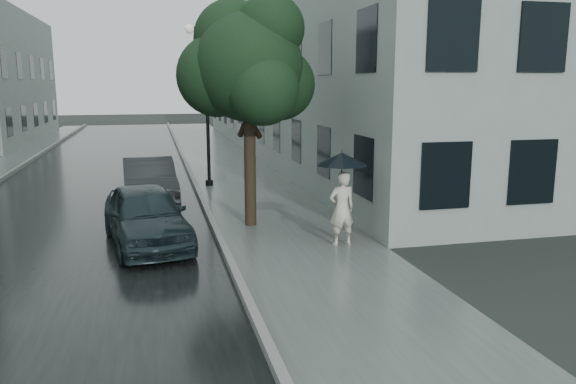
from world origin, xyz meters
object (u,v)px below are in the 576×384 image
object	(u,v)px
car_near	(146,215)
lamp_post	(203,96)
car_far	(149,181)
street_tree	(248,66)
pedestrian	(342,209)

from	to	relation	value
car_near	lamp_post	bearing A→B (deg)	65.26
car_far	lamp_post	bearing A→B (deg)	50.55
street_tree	pedestrian	bearing A→B (deg)	-55.63
pedestrian	car_far	world-z (taller)	pedestrian
lamp_post	car_far	bearing A→B (deg)	-136.26
lamp_post	car_far	world-z (taller)	lamp_post
street_tree	lamp_post	world-z (taller)	street_tree
car_far	pedestrian	bearing A→B (deg)	-56.81
pedestrian	street_tree	size ratio (longest dim) A/B	0.29
street_tree	car_far	size ratio (longest dim) A/B	1.37
lamp_post	car_near	bearing A→B (deg)	-115.71
lamp_post	car_near	world-z (taller)	lamp_post
pedestrian	car_near	xyz separation A→B (m)	(-4.27, 1.07, -0.16)
street_tree	car_far	distance (m)	5.27
car_near	car_far	world-z (taller)	car_far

